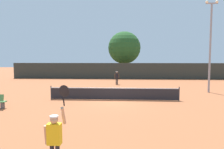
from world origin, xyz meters
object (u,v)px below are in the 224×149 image
object	(u,v)px
player_receiving	(117,77)
tennis_ball	(112,97)
light_pole	(210,41)
parked_car_near	(106,72)
player_serving	(55,135)
large_tree	(124,48)

from	to	relation	value
player_receiving	tennis_ball	bearing A→B (deg)	89.20
player_receiving	light_pole	world-z (taller)	light_pole
light_pole	player_receiving	bearing A→B (deg)	148.46
parked_car_near	player_serving	bearing A→B (deg)	-79.91
light_pole	parked_car_near	distance (m)	22.35
light_pole	large_tree	size ratio (longest dim) A/B	1.06
player_serving	large_tree	xyz separation A→B (m)	(2.07, 31.41, 4.13)
tennis_ball	parked_car_near	size ratio (longest dim) A/B	0.02
large_tree	parked_car_near	world-z (taller)	large_tree
player_receiving	light_pole	size ratio (longest dim) A/B	0.19
light_pole	parked_car_near	world-z (taller)	light_pole
parked_car_near	light_pole	bearing A→B (deg)	-50.87
player_serving	tennis_ball	bearing A→B (deg)	84.99
tennis_ball	large_tree	distance (m)	20.98
tennis_ball	light_pole	xyz separation A→B (m)	(9.11, 3.13, 4.85)
parked_car_near	player_receiving	bearing A→B (deg)	-71.73
player_receiving	parked_car_near	bearing A→B (deg)	-79.44
large_tree	parked_car_near	size ratio (longest dim) A/B	1.84
player_receiving	parked_car_near	world-z (taller)	parked_car_near
player_receiving	large_tree	xyz separation A→B (m)	(0.97, 11.66, 4.20)
tennis_ball	light_pole	world-z (taller)	light_pole
large_tree	tennis_ball	bearing A→B (deg)	-93.08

